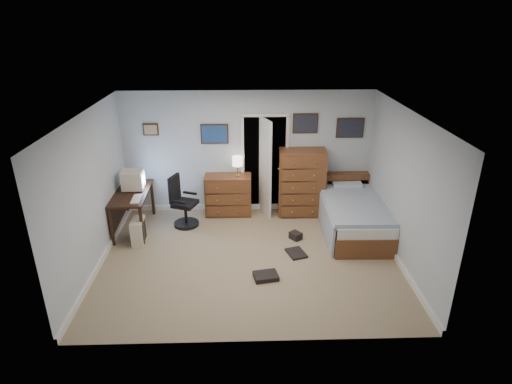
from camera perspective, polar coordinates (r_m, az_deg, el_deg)
floor at (r=7.41m, az=-0.86°, el=-8.85°), size 5.00×4.00×0.02m
computer_desk at (r=8.44m, az=-16.79°, el=-1.14°), size 0.66×1.35×0.77m
crt_monitor at (r=8.41m, az=-16.08°, el=1.57°), size 0.41×0.38×0.37m
keyboard at (r=7.99m, az=-15.65°, el=-0.91°), size 0.17×0.41×0.02m
pc_tower at (r=8.04m, az=-15.40°, el=-5.06°), size 0.23×0.44×0.46m
office_chair at (r=8.43m, az=-9.76°, el=-1.93°), size 0.63×0.63×1.02m
media_stack at (r=9.54m, az=-15.20°, el=0.49°), size 0.16×0.16×0.75m
low_dresser at (r=8.79m, az=-3.71°, el=-0.38°), size 0.95×0.50×0.83m
table_lamp at (r=8.53m, az=-2.49°, el=4.05°), size 0.21×0.21×0.41m
doorway at (r=9.05m, az=1.06°, el=4.34°), size 0.96×1.12×2.05m
tall_dresser at (r=8.74m, az=6.09°, el=1.29°), size 0.96×0.60×1.37m
headboard_bookcase at (r=9.11m, az=11.88°, el=0.16°), size 0.92×0.27×0.82m
bed at (r=8.33m, az=12.80°, el=-2.99°), size 1.18×2.14×0.70m
wall_posters at (r=8.57m, az=2.68°, el=8.44°), size 4.38×0.04×0.60m
floor_clutter at (r=7.33m, az=3.54°, el=-8.79°), size 0.97×1.55×0.13m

